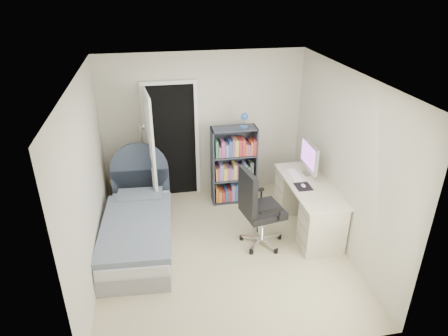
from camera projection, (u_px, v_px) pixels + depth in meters
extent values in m
cube|color=tan|center=(223.00, 252.00, 5.75)|extent=(3.40, 3.60, 0.05)
cube|color=white|center=(222.00, 75.00, 4.63)|extent=(3.40, 3.60, 0.05)
cube|color=beige|center=(203.00, 126.00, 6.80)|extent=(3.40, 0.05, 2.50)
cube|color=beige|center=(259.00, 263.00, 3.58)|extent=(3.40, 0.05, 2.50)
cube|color=beige|center=(85.00, 185.00, 4.91)|extent=(0.05, 3.60, 2.50)
cube|color=beige|center=(346.00, 163.00, 5.48)|extent=(0.05, 3.60, 2.50)
cube|color=black|center=(172.00, 142.00, 6.79)|extent=(0.80, 0.01, 2.00)
cube|color=white|center=(146.00, 144.00, 6.70)|extent=(0.06, 0.06, 2.00)
cube|color=white|center=(197.00, 141.00, 6.84)|extent=(0.06, 0.06, 2.00)
cube|color=white|center=(168.00, 82.00, 6.32)|extent=(0.92, 0.06, 0.06)
cube|color=white|center=(151.00, 153.00, 6.36)|extent=(0.13, 0.80, 2.00)
cube|color=gray|center=(139.00, 240.00, 5.75)|extent=(1.04, 1.99, 0.25)
cube|color=silver|center=(138.00, 229.00, 5.66)|extent=(1.02, 1.95, 0.15)
cube|color=slate|center=(136.00, 226.00, 5.52)|extent=(1.06, 1.70, 0.10)
cube|color=slate|center=(140.00, 197.00, 6.22)|extent=(0.71, 0.43, 0.12)
cube|color=#343E51|center=(142.00, 191.00, 6.53)|extent=(0.92, 0.12, 0.77)
cylinder|color=#343E51|center=(139.00, 170.00, 6.36)|extent=(0.92, 0.12, 0.92)
cylinder|color=#D9B586|center=(114.00, 196.00, 6.61)|extent=(0.04, 0.04, 0.52)
cylinder|color=#D9B586|center=(115.00, 186.00, 6.93)|extent=(0.04, 0.04, 0.52)
cylinder|color=#D9B586|center=(136.00, 194.00, 6.67)|extent=(0.04, 0.04, 0.52)
cylinder|color=#D9B586|center=(136.00, 184.00, 6.99)|extent=(0.04, 0.04, 0.52)
cube|color=#D9B586|center=(124.00, 177.00, 6.69)|extent=(0.42, 0.42, 0.03)
cube|color=#D9B586|center=(126.00, 194.00, 6.83)|extent=(0.38, 0.38, 0.02)
cube|color=#B24C33|center=(120.00, 176.00, 6.67)|extent=(0.17, 0.23, 0.03)
cube|color=#3F598C|center=(120.00, 174.00, 6.66)|extent=(0.16, 0.22, 0.03)
cube|color=#D8CC7F|center=(120.00, 173.00, 6.64)|extent=(0.15, 0.21, 0.03)
cylinder|color=silver|center=(148.00, 203.00, 6.91)|extent=(0.21, 0.21, 0.02)
cylinder|color=silver|center=(144.00, 165.00, 6.60)|extent=(0.02, 0.02, 1.44)
sphere|color=silver|center=(144.00, 126.00, 6.26)|extent=(0.08, 0.08, 0.08)
cube|color=#313643|center=(212.00, 167.00, 6.68)|extent=(0.02, 0.32, 1.34)
cube|color=#313643|center=(255.00, 163.00, 6.80)|extent=(0.02, 0.32, 1.34)
cube|color=#313643|center=(234.00, 128.00, 6.45)|extent=(0.75, 0.32, 0.02)
cube|color=#313643|center=(233.00, 199.00, 7.03)|extent=(0.75, 0.32, 0.02)
cube|color=#313643|center=(232.00, 161.00, 6.88)|extent=(0.75, 0.01, 1.34)
cube|color=#313643|center=(234.00, 178.00, 6.85)|extent=(0.71, 0.30, 0.02)
cube|color=#313643|center=(234.00, 155.00, 6.66)|extent=(0.71, 0.30, 0.02)
cylinder|color=#285CAD|center=(244.00, 127.00, 6.47)|extent=(0.13, 0.13, 0.02)
cylinder|color=silver|center=(244.00, 122.00, 6.43)|extent=(0.02, 0.02, 0.17)
sphere|color=#285CAD|center=(245.00, 117.00, 6.36)|extent=(0.12, 0.12, 0.12)
cube|color=orange|center=(216.00, 193.00, 6.90)|extent=(0.04, 0.22, 0.27)
cube|color=orange|center=(219.00, 195.00, 6.92)|extent=(0.06, 0.22, 0.19)
cube|color=#B23333|center=(223.00, 195.00, 6.93)|extent=(0.05, 0.22, 0.19)
cube|color=#335999|center=(226.00, 194.00, 6.94)|extent=(0.05, 0.22, 0.21)
cube|color=#B23333|center=(229.00, 193.00, 6.95)|extent=(0.05, 0.22, 0.21)
cube|color=#7F72B2|center=(233.00, 191.00, 6.94)|extent=(0.05, 0.22, 0.29)
cube|color=#335999|center=(236.00, 191.00, 6.95)|extent=(0.06, 0.22, 0.30)
cube|color=orange|center=(239.00, 193.00, 6.98)|extent=(0.06, 0.22, 0.19)
cube|color=orange|center=(243.00, 192.00, 6.99)|extent=(0.05, 0.22, 0.20)
cube|color=#337F4C|center=(246.00, 190.00, 6.98)|extent=(0.05, 0.22, 0.28)
cube|color=#3F3F3F|center=(249.00, 191.00, 7.00)|extent=(0.05, 0.22, 0.23)
cube|color=#337F4C|center=(252.00, 190.00, 7.00)|extent=(0.06, 0.22, 0.26)
cube|color=orange|center=(216.00, 173.00, 6.72)|extent=(0.03, 0.22, 0.22)
cube|color=#994C7F|center=(218.00, 172.00, 6.73)|extent=(0.03, 0.22, 0.23)
cube|color=#7F72B2|center=(221.00, 171.00, 6.72)|extent=(0.06, 0.22, 0.28)
cube|color=#D8BF4C|center=(225.00, 172.00, 6.75)|extent=(0.06, 0.22, 0.21)
cube|color=#994C7F|center=(228.00, 172.00, 6.76)|extent=(0.05, 0.22, 0.22)
cube|color=#7F72B2|center=(231.00, 172.00, 6.77)|extent=(0.04, 0.22, 0.20)
cube|color=#D8BF4C|center=(234.00, 170.00, 6.76)|extent=(0.05, 0.22, 0.26)
cube|color=#994C7F|center=(237.00, 171.00, 6.78)|extent=(0.05, 0.22, 0.23)
cube|color=#335999|center=(241.00, 171.00, 6.80)|extent=(0.06, 0.22, 0.20)
cube|color=#7F72B2|center=(244.00, 170.00, 6.80)|extent=(0.05, 0.22, 0.25)
cube|color=#337F4C|center=(247.00, 171.00, 6.81)|extent=(0.05, 0.22, 0.21)
cube|color=#3F3F3F|center=(251.00, 168.00, 6.81)|extent=(0.06, 0.22, 0.29)
cube|color=#337F4C|center=(216.00, 148.00, 6.52)|extent=(0.04, 0.22, 0.28)
cube|color=#994C7F|center=(219.00, 151.00, 6.55)|extent=(0.04, 0.22, 0.18)
cube|color=#994C7F|center=(222.00, 148.00, 6.54)|extent=(0.06, 0.22, 0.27)
cube|color=#7F72B2|center=(226.00, 149.00, 6.56)|extent=(0.06, 0.22, 0.21)
cube|color=#335999|center=(230.00, 147.00, 6.56)|extent=(0.05, 0.22, 0.26)
cube|color=#994C7F|center=(233.00, 146.00, 6.56)|extent=(0.03, 0.22, 0.30)
cube|color=#D8BF4C|center=(236.00, 147.00, 6.58)|extent=(0.06, 0.22, 0.27)
cube|color=#B23333|center=(239.00, 146.00, 6.59)|extent=(0.05, 0.22, 0.28)
cube|color=#B23333|center=(243.00, 146.00, 6.59)|extent=(0.05, 0.22, 0.28)
cube|color=orange|center=(245.00, 148.00, 6.62)|extent=(0.03, 0.22, 0.20)
cube|color=#994C7F|center=(248.00, 148.00, 6.63)|extent=(0.05, 0.22, 0.18)
cube|color=orange|center=(251.00, 147.00, 6.63)|extent=(0.03, 0.22, 0.22)
cube|color=#B23333|center=(254.00, 146.00, 6.63)|extent=(0.06, 0.22, 0.25)
cube|color=beige|center=(310.00, 185.00, 5.94)|extent=(0.63, 1.57, 0.03)
cube|color=beige|center=(322.00, 228.00, 5.62)|extent=(0.58, 0.42, 0.73)
cube|color=beige|center=(295.00, 190.00, 6.60)|extent=(0.58, 0.42, 0.73)
cube|color=silver|center=(309.00, 174.00, 6.22)|extent=(0.17, 0.17, 0.01)
cube|color=silver|center=(311.00, 167.00, 6.18)|extent=(0.03, 0.06, 0.23)
cube|color=silver|center=(309.00, 156.00, 6.08)|extent=(0.05, 0.59, 0.42)
cube|color=#AD55CF|center=(308.00, 155.00, 6.07)|extent=(0.00, 0.52, 0.33)
cube|color=white|center=(295.00, 175.00, 6.19)|extent=(0.14, 0.42, 0.02)
cube|color=black|center=(303.00, 187.00, 5.86)|extent=(0.23, 0.27, 0.00)
ellipsoid|color=white|center=(303.00, 186.00, 5.86)|extent=(0.06, 0.10, 0.03)
cube|color=silver|center=(271.00, 237.00, 5.92)|extent=(0.31, 0.10, 0.03)
cylinder|color=black|center=(279.00, 237.00, 5.99)|extent=(0.07, 0.07, 0.07)
cube|color=silver|center=(260.00, 233.00, 6.01)|extent=(0.09, 0.31, 0.03)
cylinder|color=black|center=(259.00, 229.00, 6.16)|extent=(0.07, 0.07, 0.07)
cube|color=silver|center=(251.00, 238.00, 5.91)|extent=(0.30, 0.17, 0.03)
cylinder|color=black|center=(241.00, 238.00, 5.96)|extent=(0.07, 0.07, 0.07)
cube|color=silver|center=(256.00, 244.00, 5.76)|extent=(0.25, 0.26, 0.03)
cylinder|color=black|center=(251.00, 252.00, 5.66)|extent=(0.07, 0.07, 0.07)
cube|color=silver|center=(269.00, 244.00, 5.77)|extent=(0.19, 0.29, 0.03)
cylinder|color=black|center=(276.00, 251.00, 5.68)|extent=(0.07, 0.07, 0.07)
cylinder|color=silver|center=(262.00, 226.00, 5.77)|extent=(0.06, 0.06, 0.47)
cube|color=black|center=(263.00, 211.00, 5.66)|extent=(0.62, 0.62, 0.10)
cube|color=black|center=(248.00, 192.00, 5.42)|extent=(0.16, 0.49, 0.61)
cube|color=black|center=(271.00, 211.00, 5.33)|extent=(0.34, 0.10, 0.03)
cube|color=black|center=(253.00, 191.00, 5.81)|extent=(0.34, 0.10, 0.03)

